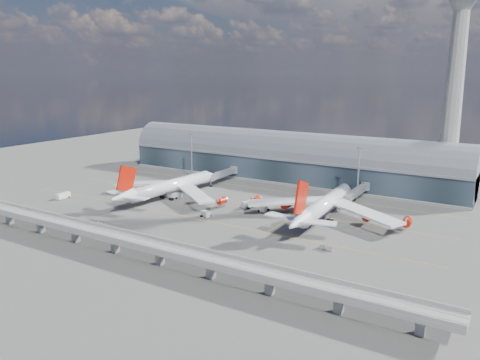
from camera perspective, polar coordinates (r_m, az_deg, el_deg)
The scene contains 20 objects.
ground at distance 207.81m, azimuth -3.98°, elevation -3.95°, with size 500.00×500.00×0.00m, color #474744.
taxi_lines at distance 225.47m, azimuth -0.74°, elevation -2.56°, with size 200.00×80.12×0.01m.
terminal at distance 270.74m, azimuth 5.54°, elevation 2.47°, with size 200.00×30.00×28.00m.
control_tower at distance 247.05m, azimuth 24.61°, elevation 9.79°, with size 19.00×19.00×103.00m.
guideway at distance 166.66m, azimuth -15.04°, elevation -6.78°, with size 220.00×8.50×7.20m.
floodlight_mast_left at distance 276.78m, azimuth -5.93°, elevation 3.17°, with size 3.00×0.70×25.70m.
floodlight_mast_right at distance 231.40m, azimuth 14.24°, elevation 0.91°, with size 3.00×0.70×25.70m.
airliner_left at distance 230.90m, azimuth -8.71°, elevation -0.78°, with size 66.51×69.91×21.29m.
airliner_right at distance 198.95m, azimuth 10.24°, elevation -3.10°, with size 69.86×73.01×23.17m.
jet_bridge_left at distance 263.24m, azimuth -1.96°, elevation 0.86°, with size 4.40×28.00×7.25m.
jet_bridge_right at distance 229.36m, azimuth 14.12°, elevation -1.35°, with size 4.40×32.00×7.25m.
service_truck_0 at distance 244.86m, azimuth -20.73°, elevation -1.80°, with size 2.68×7.17×2.95m.
service_truck_1 at distance 201.12m, azimuth -4.21°, elevation -4.15°, with size 4.84×3.54×2.55m.
service_truck_2 at distance 232.86m, azimuth -7.99°, elevation -1.83°, with size 7.62×5.32×2.71m.
service_truck_3 at distance 213.67m, azimuth 1.02°, elevation -3.01°, with size 4.32×6.77×3.06m.
service_truck_4 at distance 208.31m, azimuth 2.92°, elevation -3.44°, with size 3.79×5.85×3.13m.
service_truck_5 at distance 260.85m, azimuth -5.34°, elevation -0.16°, with size 5.08×5.80×2.72m.
cargo_train_0 at distance 198.73m, azimuth -16.92°, elevation -5.01°, with size 10.55×1.80×1.75m.
cargo_train_1 at distance 169.07m, azimuth -9.03°, elevation -7.80°, with size 10.06×2.61×1.66m.
cargo_train_2 at distance 167.13m, azimuth 10.46°, elevation -8.09°, with size 5.33×2.55×1.74m.
Camera 1 is at (115.30, -162.03, 60.28)m, focal length 35.00 mm.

